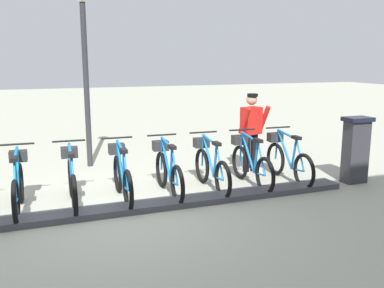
# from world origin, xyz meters

# --- Properties ---
(ground_plane) EXTENTS (60.00, 60.00, 0.00)m
(ground_plane) POSITION_xyz_m (0.00, 0.00, 0.00)
(ground_plane) COLOR #ADAE9B
(dock_rail_base) EXTENTS (0.44, 8.16, 0.10)m
(dock_rail_base) POSITION_xyz_m (0.00, 0.00, 0.05)
(dock_rail_base) COLOR #47474C
(dock_rail_base) RESTS_ON ground
(payment_kiosk) EXTENTS (0.36, 0.52, 1.28)m
(payment_kiosk) POSITION_xyz_m (0.05, -4.63, 0.67)
(payment_kiosk) COLOR #38383D
(payment_kiosk) RESTS_ON ground
(bike_docked_0) EXTENTS (1.72, 0.54, 1.02)m
(bike_docked_0) POSITION_xyz_m (0.62, -3.48, 0.43)
(bike_docked_0) COLOR black
(bike_docked_0) RESTS_ON ground
(bike_docked_1) EXTENTS (1.72, 0.54, 1.02)m
(bike_docked_1) POSITION_xyz_m (0.62, -2.66, 0.43)
(bike_docked_1) COLOR black
(bike_docked_1) RESTS_ON ground
(bike_docked_2) EXTENTS (1.72, 0.54, 1.02)m
(bike_docked_2) POSITION_xyz_m (0.62, -1.85, 0.43)
(bike_docked_2) COLOR black
(bike_docked_2) RESTS_ON ground
(bike_docked_3) EXTENTS (1.72, 0.54, 1.02)m
(bike_docked_3) POSITION_xyz_m (0.62, -1.03, 0.43)
(bike_docked_3) COLOR black
(bike_docked_3) RESTS_ON ground
(bike_docked_4) EXTENTS (1.72, 0.54, 1.02)m
(bike_docked_4) POSITION_xyz_m (0.62, -0.21, 0.43)
(bike_docked_4) COLOR black
(bike_docked_4) RESTS_ON ground
(bike_docked_5) EXTENTS (1.72, 0.54, 1.02)m
(bike_docked_5) POSITION_xyz_m (0.62, 0.61, 0.43)
(bike_docked_5) COLOR black
(bike_docked_5) RESTS_ON ground
(bike_docked_6) EXTENTS (1.72, 0.54, 1.02)m
(bike_docked_6) POSITION_xyz_m (0.62, 1.42, 0.43)
(bike_docked_6) COLOR black
(bike_docked_6) RESTS_ON ground
(worker_near_rack) EXTENTS (0.50, 0.68, 1.66)m
(worker_near_rack) POSITION_xyz_m (1.45, -3.12, 0.91)
(worker_near_rack) COLOR white
(worker_near_rack) RESTS_ON ground
(lamp_post) EXTENTS (0.32, 0.32, 3.83)m
(lamp_post) POSITION_xyz_m (3.16, 0.01, 2.52)
(lamp_post) COLOR #2D2D33
(lamp_post) RESTS_ON ground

